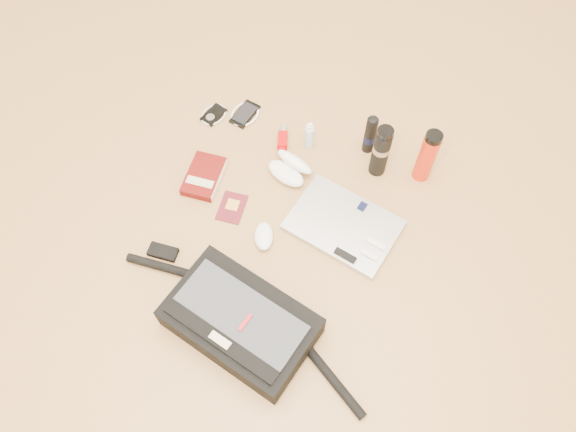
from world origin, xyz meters
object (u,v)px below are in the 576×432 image
Objects in this scene: laptop at (344,225)px; book at (204,176)px; thermos_black at (381,151)px; messenger_bag at (240,321)px; thermos_red at (427,156)px.

book is at bearing -169.39° from laptop.
messenger_bag is at bearing -104.81° from thermos_black.
thermos_black reaches higher than book.
laptop is at bearing -119.76° from thermos_red.
messenger_bag is 3.87× the size of thermos_black.
laptop is at bearing -95.50° from thermos_black.
messenger_bag is at bearing -58.45° from book.
laptop is 0.52m from book.
book is (-0.52, -0.01, 0.00)m from laptop.
thermos_black is at bearing 93.48° from laptop.
messenger_bag reaches higher than book.
thermos_red is (0.70, 0.32, 0.10)m from book.
thermos_black is at bearing 19.61° from book.
laptop is at bearing -5.93° from book.
thermos_black is 0.98× the size of thermos_red.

